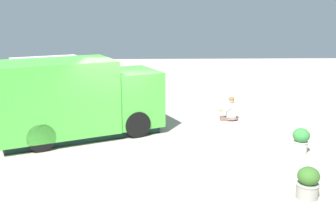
% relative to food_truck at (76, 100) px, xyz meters
% --- Properties ---
extents(ground_plane, '(40.00, 40.00, 0.00)m').
position_rel_food_truck_xyz_m(ground_plane, '(-0.65, -1.51, -1.16)').
color(ground_plane, '#B9A79A').
extents(food_truck, '(3.86, 5.36, 2.42)m').
position_rel_food_truck_xyz_m(food_truck, '(0.00, 0.00, 0.00)').
color(food_truck, '#4EC941').
rests_on(food_truck, ground_plane).
extents(person_customer, '(0.45, 0.73, 0.85)m').
position_rel_food_truck_xyz_m(person_customer, '(1.74, -5.14, -0.85)').
color(person_customer, '#7B5D51').
rests_on(person_customer, ground_plane).
extents(planter_flowering_near, '(0.49, 0.49, 0.70)m').
position_rel_food_truck_xyz_m(planter_flowering_near, '(-4.45, -5.69, -0.82)').
color(planter_flowering_near, '#9D9C90').
rests_on(planter_flowering_near, ground_plane).
extents(planter_flowering_side, '(0.47, 0.47, 0.72)m').
position_rel_food_truck_xyz_m(planter_flowering_side, '(-1.72, -6.50, -0.77)').
color(planter_flowering_side, beige).
rests_on(planter_flowering_side, ground_plane).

